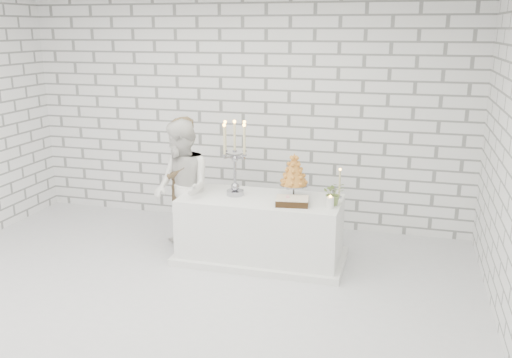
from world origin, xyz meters
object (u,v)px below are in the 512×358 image
(cake_table, at_px, (261,229))
(candelabra, at_px, (235,158))
(bride, at_px, (182,188))
(croquembouche, at_px, (294,176))
(groom, at_px, (182,183))

(cake_table, distance_m, candelabra, 0.86)
(bride, xyz_separation_m, candelabra, (0.63, 0.05, 0.39))
(candelabra, height_order, croquembouche, candelabra)
(cake_table, xyz_separation_m, groom, (-1.03, 0.18, 0.42))
(groom, relative_size, croquembouche, 3.10)
(cake_table, height_order, croquembouche, croquembouche)
(groom, distance_m, bride, 0.23)
(groom, xyz_separation_m, croquembouche, (1.39, -0.09, 0.21))
(candelabra, distance_m, croquembouche, 0.69)
(cake_table, bearing_deg, croquembouche, 14.27)
(cake_table, height_order, candelabra, candelabra)
(candelabra, relative_size, croquembouche, 1.68)
(groom, bearing_deg, bride, -7.99)
(groom, height_order, croquembouche, groom)
(cake_table, distance_m, bride, 1.02)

